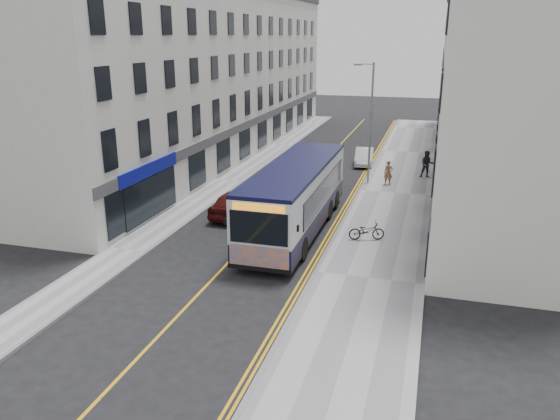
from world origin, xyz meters
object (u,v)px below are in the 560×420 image
Objects in this scene: streetlamp at (370,119)px; bicycle at (367,231)px; pedestrian_far at (427,164)px; car_white at (364,157)px; car_maroon at (236,203)px; pedestrian_near at (388,173)px; city_bus at (296,196)px.

streetlamp is 11.61m from bicycle.
streetlamp reaches higher than pedestrian_far.
car_maroon is (-5.20, -14.58, 0.10)m from car_white.
pedestrian_near is at bearing -73.56° from car_white.
bicycle is 0.91× the size of pedestrian_far.
car_maroon is at bearing -125.13° from streetlamp.
pedestrian_far is (2.44, 13.40, 0.49)m from bicycle.
car_white is at bearing 99.47° from streetlamp.
pedestrian_far is 0.49× the size of car_white.
streetlamp is 4.99× the size of pedestrian_near.
pedestrian_far reaches higher than car_white.
city_bus reaches higher than pedestrian_near.
bicycle is (3.70, -0.53, -1.34)m from city_bus.
pedestrian_near is 0.37× the size of car_maroon.
bicycle is at bearing 168.31° from car_maroon.
city_bus is 6.97× the size of bicycle.
city_bus is 3.14× the size of car_white.
pedestrian_near is 0.42× the size of car_white.
pedestrian_near is (3.74, 10.19, -0.99)m from city_bus.
pedestrian_near is at bearing 69.86° from city_bus.
city_bus is 4.33m from car_maroon.
city_bus is 2.82× the size of car_maroon.
bicycle is at bearing -87.35° from car_white.
pedestrian_far is (3.83, 2.52, -3.32)m from streetlamp.
pedestrian_far is 15.09m from car_maroon.
streetlamp reaches higher than car_maroon.
car_maroon is (-3.86, 1.58, -1.19)m from city_bus.
city_bus is at bearing -102.59° from streetlamp.
pedestrian_far is (6.14, 12.87, -0.85)m from city_bus.
car_maroon is at bearing -142.38° from pedestrian_near.
city_bus is at bearing 64.51° from bicycle.
car_white is at bearing -9.23° from bicycle.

